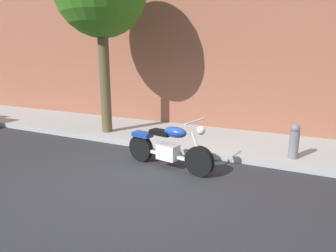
{
  "coord_description": "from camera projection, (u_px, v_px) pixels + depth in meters",
  "views": [
    {
      "loc": [
        2.87,
        -4.52,
        2.21
      ],
      "look_at": [
        0.36,
        0.6,
        0.91
      ],
      "focal_mm": 30.48,
      "sensor_mm": 36.0,
      "label": 1
    }
  ],
  "objects": [
    {
      "name": "ground_plane",
      "position": [
        139.0,
        175.0,
        5.68
      ],
      "size": [
        60.0,
        60.0,
        0.0
      ],
      "primitive_type": "plane",
      "color": "#28282D"
    },
    {
      "name": "building_facade",
      "position": [
        213.0,
        4.0,
        8.66
      ],
      "size": [
        25.6,
        0.5,
        7.79
      ],
      "primitive_type": "cube",
      "color": "brown",
      "rests_on": "ground"
    },
    {
      "name": "sidewalk",
      "position": [
        191.0,
        138.0,
        8.15
      ],
      "size": [
        25.6,
        2.62,
        0.14
      ],
      "primitive_type": "cube",
      "color": "#9F9F9F",
      "rests_on": "ground"
    },
    {
      "name": "fire_hydrant",
      "position": [
        294.0,
        144.0,
        6.16
      ],
      "size": [
        0.2,
        0.2,
        0.91
      ],
      "color": "slate",
      "rests_on": "ground"
    },
    {
      "name": "motorcycle",
      "position": [
        168.0,
        148.0,
        5.96
      ],
      "size": [
        2.1,
        0.76,
        1.1
      ],
      "color": "black",
      "rests_on": "ground"
    }
  ]
}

